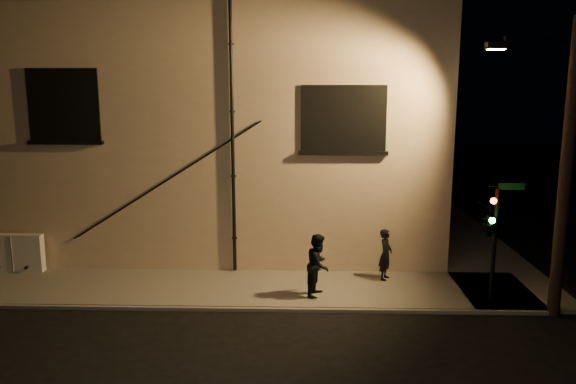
{
  "coord_description": "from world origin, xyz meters",
  "views": [
    {
      "loc": [
        0.41,
        -14.25,
        5.99
      ],
      "look_at": [
        -0.06,
        1.8,
        2.93
      ],
      "focal_mm": 35.0,
      "sensor_mm": 36.0,
      "label": 1
    }
  ],
  "objects_px": {
    "pedestrian_b": "(318,265)",
    "traffic_signal": "(490,224)",
    "utility_cabinet": "(14,253)",
    "pedestrian_a": "(386,254)",
    "streetlamp_pole": "(563,164)"
  },
  "relations": [
    {
      "from": "utility_cabinet",
      "to": "pedestrian_b",
      "type": "bearing_deg",
      "value": -10.52
    },
    {
      "from": "traffic_signal",
      "to": "streetlamp_pole",
      "type": "height_order",
      "value": "streetlamp_pole"
    },
    {
      "from": "traffic_signal",
      "to": "streetlamp_pole",
      "type": "bearing_deg",
      "value": -17.16
    },
    {
      "from": "utility_cabinet",
      "to": "pedestrian_a",
      "type": "distance_m",
      "value": 11.76
    },
    {
      "from": "pedestrian_a",
      "to": "traffic_signal",
      "type": "xyz_separation_m",
      "value": [
        2.48,
        -1.78,
        1.43
      ]
    },
    {
      "from": "utility_cabinet",
      "to": "traffic_signal",
      "type": "distance_m",
      "value": 14.49
    },
    {
      "from": "utility_cabinet",
      "to": "streetlamp_pole",
      "type": "xyz_separation_m",
      "value": [
        15.79,
        -2.68,
        3.3
      ]
    },
    {
      "from": "pedestrian_b",
      "to": "streetlamp_pole",
      "type": "relative_size",
      "value": 0.23
    },
    {
      "from": "pedestrian_a",
      "to": "streetlamp_pole",
      "type": "height_order",
      "value": "streetlamp_pole"
    },
    {
      "from": "pedestrian_b",
      "to": "traffic_signal",
      "type": "relative_size",
      "value": 0.54
    },
    {
      "from": "pedestrian_a",
      "to": "pedestrian_b",
      "type": "relative_size",
      "value": 0.89
    },
    {
      "from": "utility_cabinet",
      "to": "pedestrian_b",
      "type": "xyz_separation_m",
      "value": [
        9.66,
        -1.79,
        0.28
      ]
    },
    {
      "from": "utility_cabinet",
      "to": "traffic_signal",
      "type": "bearing_deg",
      "value": -8.77
    },
    {
      "from": "streetlamp_pole",
      "to": "pedestrian_b",
      "type": "bearing_deg",
      "value": 171.8
    },
    {
      "from": "pedestrian_a",
      "to": "streetlamp_pole",
      "type": "relative_size",
      "value": 0.21
    }
  ]
}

